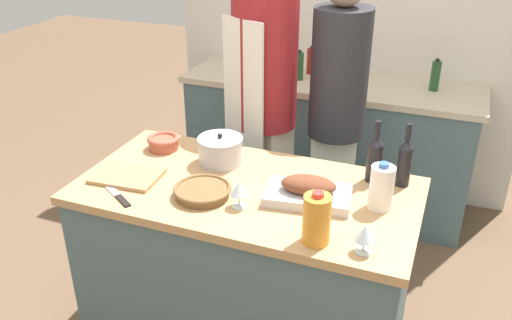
{
  "coord_description": "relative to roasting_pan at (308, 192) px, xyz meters",
  "views": [
    {
      "loc": [
        0.79,
        -1.91,
        2.07
      ],
      "look_at": [
        0.0,
        0.11,
        0.97
      ],
      "focal_mm": 38.0,
      "sensor_mm": 36.0,
      "label": 1
    }
  ],
  "objects": [
    {
      "name": "wine_glass_right",
      "position": [
        0.29,
        -0.27,
        0.04
      ],
      "size": [
        0.07,
        0.07,
        0.11
      ],
      "color": "silver",
      "rests_on": "kitchen_island"
    },
    {
      "name": "stock_pot",
      "position": [
        -0.49,
        0.18,
        0.02
      ],
      "size": [
        0.21,
        0.21,
        0.15
      ],
      "color": "#B7B7BC",
      "rests_on": "kitchen_island"
    },
    {
      "name": "condiment_bottle_tall",
      "position": [
        -0.49,
        1.44,
        0.07
      ],
      "size": [
        0.06,
        0.06,
        0.2
      ],
      "color": "#234C28",
      "rests_on": "back_counter"
    },
    {
      "name": "person_cook_guest",
      "position": [
        -0.09,
        0.84,
        0.04
      ],
      "size": [
        0.31,
        0.31,
        1.73
      ],
      "rotation": [
        0.0,
        0.0,
        0.16
      ],
      "color": "beige",
      "rests_on": "ground_plane"
    },
    {
      "name": "wicker_basket",
      "position": [
        -0.43,
        -0.13,
        -0.02
      ],
      "size": [
        0.25,
        0.25,
        0.04
      ],
      "color": "brown",
      "rests_on": "kitchen_island"
    },
    {
      "name": "back_counter",
      "position": [
        -0.28,
        1.5,
        -0.47
      ],
      "size": [
        1.97,
        0.6,
        0.91
      ],
      "color": "#4C666B",
      "rests_on": "ground_plane"
    },
    {
      "name": "wine_bottle_green",
      "position": [
        0.22,
        0.28,
        0.07
      ],
      "size": [
        0.07,
        0.07,
        0.29
      ],
      "color": "black",
      "rests_on": "kitchen_island"
    },
    {
      "name": "roasting_pan",
      "position": [
        0.0,
        0.0,
        0.0
      ],
      "size": [
        0.38,
        0.26,
        0.11
      ],
      "color": "#BCBCC1",
      "rests_on": "kitchen_island"
    },
    {
      "name": "condiment_bottle_short",
      "position": [
        0.37,
        1.55,
        0.08
      ],
      "size": [
        0.06,
        0.06,
        0.21
      ],
      "color": "#234C28",
      "rests_on": "back_counter"
    },
    {
      "name": "condiment_bottle_extra",
      "position": [
        -0.45,
        1.6,
        0.07
      ],
      "size": [
        0.07,
        0.07,
        0.19
      ],
      "color": "maroon",
      "rests_on": "back_counter"
    },
    {
      "name": "kitchen_island",
      "position": [
        -0.28,
        0.01,
        -0.49
      ],
      "size": [
        1.49,
        0.76,
        0.89
      ],
      "color": "#4C666B",
      "rests_on": "ground_plane"
    },
    {
      "name": "milk_jug",
      "position": [
        0.29,
        0.06,
        0.05
      ],
      "size": [
        0.1,
        0.1,
        0.2
      ],
      "color": "white",
      "rests_on": "kitchen_island"
    },
    {
      "name": "knife_chef",
      "position": [
        -0.78,
        -0.25,
        -0.04
      ],
      "size": [
        0.26,
        0.18,
        0.01
      ],
      "color": "#B7B7BC",
      "rests_on": "kitchen_island"
    },
    {
      "name": "wine_bottle_dark",
      "position": [
        0.35,
        0.28,
        0.07
      ],
      "size": [
        0.06,
        0.06,
        0.29
      ],
      "color": "black",
      "rests_on": "kitchen_island"
    },
    {
      "name": "back_wall",
      "position": [
        -0.28,
        1.85,
        0.34
      ],
      "size": [
        2.47,
        0.1,
        2.55
      ],
      "color": "silver",
      "rests_on": "ground_plane"
    },
    {
      "name": "juice_jug",
      "position": [
        0.11,
        -0.27,
        0.06
      ],
      "size": [
        0.1,
        0.1,
        0.21
      ],
      "color": "orange",
      "rests_on": "kitchen_island"
    },
    {
      "name": "person_cook_aproned",
      "position": [
        -0.48,
        0.75,
        0.07
      ],
      "size": [
        0.37,
        0.39,
        1.8
      ],
      "rotation": [
        0.0,
        0.0,
        -0.38
      ],
      "color": "beige",
      "rests_on": "ground_plane"
    },
    {
      "name": "mixing_bowl",
      "position": [
        -0.82,
        0.22,
        -0.01
      ],
      "size": [
        0.16,
        0.16,
        0.07
      ],
      "color": "#A84C38",
      "rests_on": "kitchen_island"
    },
    {
      "name": "cutting_board",
      "position": [
        -0.82,
        -0.11,
        -0.03
      ],
      "size": [
        0.31,
        0.23,
        0.02
      ],
      "color": "#AD7F51",
      "rests_on": "kitchen_island"
    },
    {
      "name": "wine_glass_left",
      "position": [
        -0.25,
        -0.15,
        0.04
      ],
      "size": [
        0.07,
        0.07,
        0.12
      ],
      "color": "silver",
      "rests_on": "kitchen_island"
    }
  ]
}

